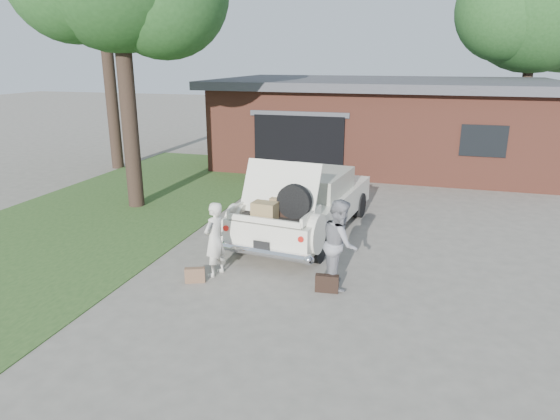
# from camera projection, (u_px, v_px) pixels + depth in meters

# --- Properties ---
(ground) EXTENTS (90.00, 90.00, 0.00)m
(ground) POSITION_uv_depth(u_px,v_px,m) (272.00, 271.00, 10.04)
(ground) COLOR gray
(ground) RESTS_ON ground
(grass_strip) EXTENTS (6.00, 16.00, 0.02)m
(grass_strip) POSITION_uv_depth(u_px,v_px,m) (120.00, 207.00, 14.28)
(grass_strip) COLOR #2D4C1E
(grass_strip) RESTS_ON ground
(house) EXTENTS (12.80, 7.80, 3.30)m
(house) POSITION_uv_depth(u_px,v_px,m) (381.00, 122.00, 19.80)
(house) COLOR brown
(house) RESTS_ON ground
(tree_right) EXTENTS (7.09, 6.16, 9.59)m
(tree_right) POSITION_uv_depth(u_px,v_px,m) (540.00, 5.00, 21.23)
(tree_right) COLOR #38281E
(tree_right) RESTS_ON ground
(sedan) EXTENTS (2.57, 5.32, 2.03)m
(sedan) POSITION_uv_depth(u_px,v_px,m) (306.00, 203.00, 12.00)
(sedan) COLOR silver
(sedan) RESTS_ON ground
(woman_left) EXTENTS (0.49, 0.62, 1.48)m
(woman_left) POSITION_uv_depth(u_px,v_px,m) (215.00, 239.00, 9.65)
(woman_left) COLOR beige
(woman_left) RESTS_ON ground
(woman_right) EXTENTS (0.82, 0.95, 1.67)m
(woman_right) POSITION_uv_depth(u_px,v_px,m) (340.00, 243.00, 9.17)
(woman_right) COLOR gray
(woman_right) RESTS_ON ground
(suitcase_left) EXTENTS (0.40, 0.26, 0.29)m
(suitcase_left) POSITION_uv_depth(u_px,v_px,m) (195.00, 275.00, 9.48)
(suitcase_left) COLOR brown
(suitcase_left) RESTS_ON ground
(suitcase_right) EXTENTS (0.44, 0.18, 0.33)m
(suitcase_right) POSITION_uv_depth(u_px,v_px,m) (327.00, 283.00, 9.09)
(suitcase_right) COLOR black
(suitcase_right) RESTS_ON ground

